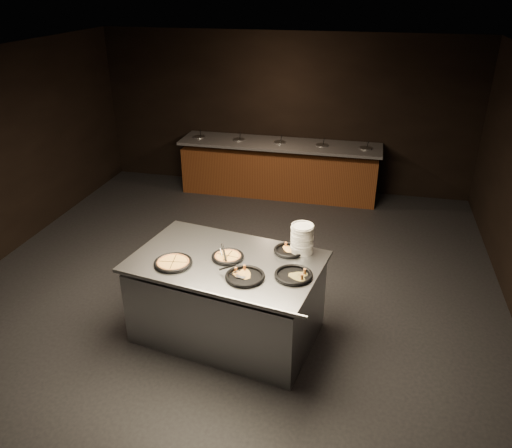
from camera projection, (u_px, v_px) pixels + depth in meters
The scene contains 11 objects.
room at pixel (224, 194), 5.82m from camera, with size 7.02×8.02×2.92m.
salad_bar at pixel (279, 172), 9.38m from camera, with size 3.70×0.83×1.18m.
serving_counter at pixel (227, 299), 5.62m from camera, with size 2.21×1.63×0.98m.
plate_stack at pixel (302, 239), 5.47m from camera, with size 0.25×0.25×0.33m, color white.
pan_veggie_whole at pixel (173, 263), 5.30m from camera, with size 0.41×0.41×0.04m.
pan_cheese_whole at pixel (228, 256), 5.42m from camera, with size 0.35×0.35×0.04m.
pan_cheese_slices_a at pixel (289, 250), 5.54m from camera, with size 0.34×0.34×0.04m.
pan_cheese_slices_b at pixel (245, 276), 5.06m from camera, with size 0.41×0.41×0.04m.
pan_veggie_slices at pixel (294, 275), 5.08m from camera, with size 0.40×0.40×0.04m.
server_left at pixel (222, 252), 5.39m from camera, with size 0.23×0.28×0.16m.
server_right at pixel (232, 270), 5.07m from camera, with size 0.30×0.09×0.14m.
Camera 1 is at (1.58, -5.15, 3.71)m, focal length 35.00 mm.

